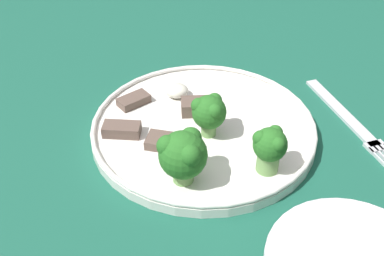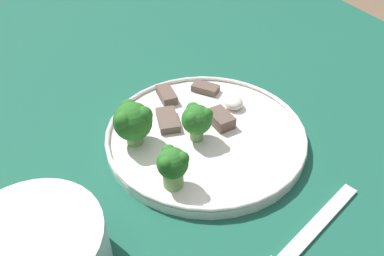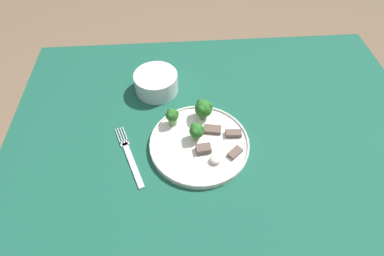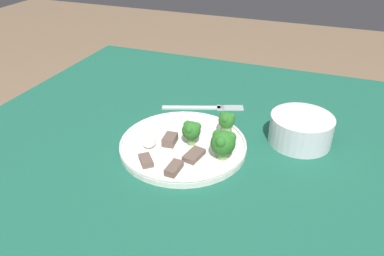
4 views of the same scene
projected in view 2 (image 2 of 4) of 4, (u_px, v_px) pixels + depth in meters
table at (198, 159)px, 0.62m from camera, size 1.19×1.00×0.75m
dinner_plate at (206, 134)px, 0.50m from camera, size 0.27×0.27×0.02m
fork at (302, 241)px, 0.39m from camera, size 0.09×0.20×0.00m
cream_bowl at (36, 256)px, 0.34m from camera, size 0.13×0.13×0.06m
broccoli_floret_near_rim_left at (197, 119)px, 0.47m from camera, size 0.04×0.04×0.05m
broccoli_floret_center_left at (133, 121)px, 0.47m from camera, size 0.05×0.05×0.06m
broccoli_floret_back_left at (173, 165)px, 0.41m from camera, size 0.04×0.04×0.05m
meat_slice_front_slice at (167, 95)px, 0.56m from camera, size 0.04×0.02×0.01m
meat_slice_middle_slice at (205, 88)px, 0.58m from camera, size 0.04×0.04×0.01m
meat_slice_rear_slice at (221, 119)px, 0.51m from camera, size 0.04×0.03×0.02m
meat_slice_edge_slice at (168, 120)px, 0.52m from camera, size 0.05×0.04×0.01m
sauce_dollop at (233, 102)px, 0.54m from camera, size 0.03×0.03×0.02m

